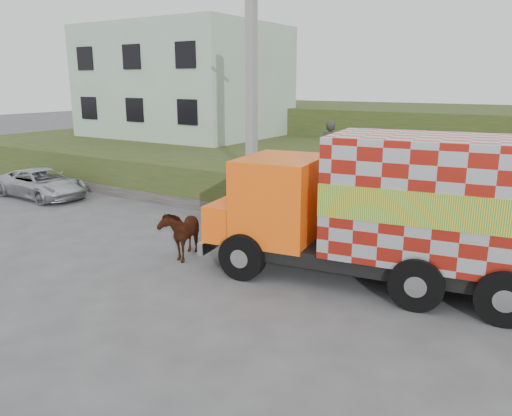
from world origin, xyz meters
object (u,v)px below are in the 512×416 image
Objects in this scene: cargo_truck at (389,209)px; cow at (181,232)px; suv at (42,183)px; utility_pole at (251,95)px; pedestrian at (330,149)px.

cow is (-5.13, -1.13, -1.08)m from cargo_truck.
suv is at bearing 167.33° from cargo_truck.
cargo_truck is at bearing -92.99° from suv.
cow is 0.38× the size of suv.
cow is (0.76, -4.54, -3.41)m from utility_pole.
pedestrian is at bearing -73.59° from suv.
cargo_truck is at bearing 119.84° from pedestrian.
pedestrian is at bearing 121.02° from cargo_truck.
pedestrian is at bearing 50.32° from cow.
suv is (-8.50, -2.29, -3.50)m from utility_pole.
cargo_truck reaches higher than pedestrian.
cargo_truck is 4.33× the size of pedestrian.
suv is 11.60m from pedestrian.
cargo_truck is 14.48m from suv.
utility_pole reaches higher than pedestrian.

